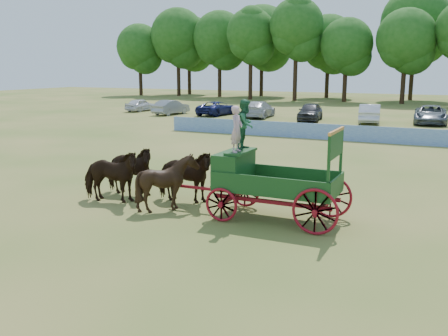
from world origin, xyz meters
TOP-DOWN VIEW (x-y plane):
  - ground at (0.00, 0.00)m, footprint 160.00×160.00m
  - horse_lead_left at (-5.38, -0.91)m, footprint 2.45×1.49m
  - horse_lead_right at (-5.38, 0.19)m, footprint 2.30×1.07m
  - horse_wheel_left at (-2.98, -0.91)m, footprint 1.83×1.65m
  - horse_wheel_right at (-2.98, 0.19)m, footprint 2.38×1.26m
  - farm_dray at (-0.03, -0.32)m, footprint 6.00×2.00m
  - sponsor_banner at (-1.00, 18.00)m, footprint 26.00×0.08m
  - parked_cars at (-3.41, 29.96)m, footprint 46.29×7.89m
  - treeline at (-5.79, 60.51)m, footprint 87.12×23.83m

SIDE VIEW (x-z plane):
  - ground at x=0.00m, z-range 0.00..0.00m
  - sponsor_banner at x=-1.00m, z-range 0.00..1.05m
  - parked_cars at x=-3.41m, z-range -0.05..1.58m
  - horse_lead_left at x=-5.38m, z-range 0.00..1.93m
  - horse_lead_right at x=-5.38m, z-range 0.00..1.93m
  - horse_wheel_right at x=-2.98m, z-range 0.00..1.93m
  - horse_wheel_left at x=-2.98m, z-range 0.00..1.93m
  - farm_dray at x=-0.03m, z-range -0.24..3.53m
  - treeline at x=-5.79m, z-range 1.61..17.61m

